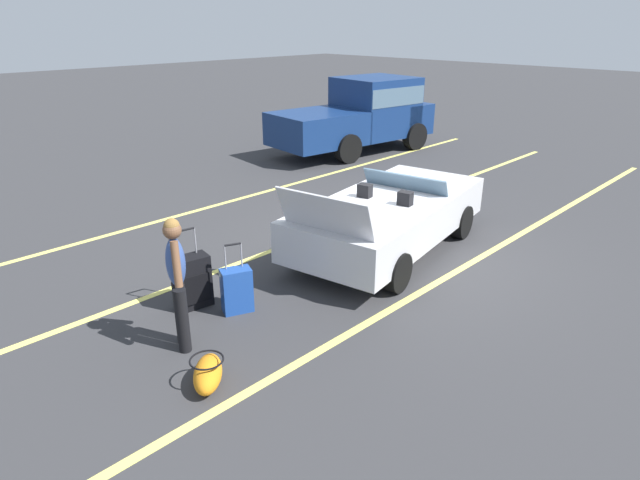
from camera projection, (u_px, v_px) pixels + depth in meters
name	position (u px, v px, depth m)	size (l,w,h in m)	color
ground_plane	(387.00, 250.00, 9.30)	(80.00, 80.00, 0.00)	#333335
lot_line_near	(454.00, 273.00, 8.45)	(18.00, 0.12, 0.01)	#EAE066
lot_line_mid	(329.00, 229.00, 10.20)	(18.00, 0.12, 0.01)	#EAE066
lot_line_far	(241.00, 198.00, 11.95)	(18.00, 0.12, 0.01)	#EAE066
convertible_car	(395.00, 214.00, 9.23)	(4.38, 2.43, 1.52)	silver
suitcase_large_black	(192.00, 282.00, 7.35)	(0.52, 0.37, 1.12)	black
suitcase_medium_bright	(237.00, 290.00, 7.24)	(0.46, 0.37, 0.97)	#1E479E
duffel_bag	(208.00, 373.00, 5.80)	(0.65, 0.68, 0.34)	orange
traveler_person	(177.00, 277.00, 6.22)	(0.35, 0.58, 1.65)	black
parked_pickup_truck_near	(363.00, 113.00, 15.92)	(5.20, 2.57, 2.10)	navy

